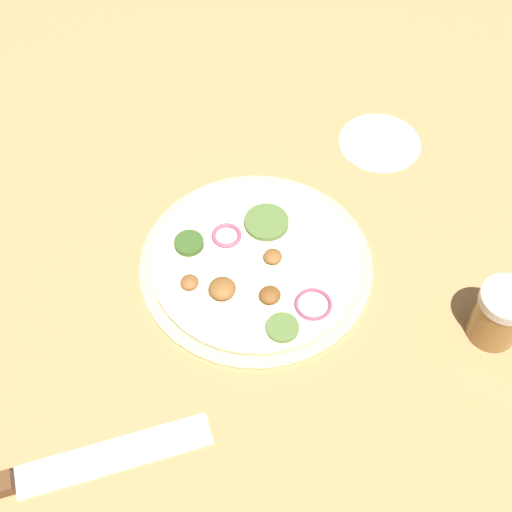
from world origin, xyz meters
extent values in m
plane|color=tan|center=(0.00, 0.00, 0.00)|extent=(3.00, 3.00, 0.00)
cylinder|color=beige|center=(0.00, 0.00, 0.00)|extent=(0.28, 0.28, 0.01)
cylinder|color=beige|center=(0.00, 0.00, 0.01)|extent=(0.25, 0.25, 0.00)
cylinder|color=#567538|center=(-0.05, -0.01, 0.02)|extent=(0.05, 0.05, 0.01)
ellipsoid|color=brown|center=(-0.01, 0.02, 0.02)|extent=(0.02, 0.02, 0.01)
ellipsoid|color=brown|center=(0.06, -0.01, 0.02)|extent=(0.03, 0.03, 0.02)
torus|color=#934266|center=(0.02, 0.09, 0.01)|extent=(0.04, 0.04, 0.00)
torus|color=#A34C70|center=(-0.01, -0.05, 0.01)|extent=(0.04, 0.04, 0.00)
cylinder|color=#567538|center=(0.07, 0.07, 0.01)|extent=(0.04, 0.04, 0.00)
ellipsoid|color=brown|center=(0.04, 0.04, 0.02)|extent=(0.02, 0.02, 0.01)
cylinder|color=#385B23|center=(0.02, -0.08, 0.02)|extent=(0.03, 0.03, 0.01)
ellipsoid|color=brown|center=(0.07, -0.05, 0.02)|extent=(0.02, 0.02, 0.01)
cube|color=silver|center=(0.27, -0.01, 0.00)|extent=(0.17, 0.16, 0.00)
cylinder|color=olive|center=(-0.05, 0.27, 0.03)|extent=(0.06, 0.06, 0.06)
cylinder|color=beige|center=(-0.05, 0.27, 0.07)|extent=(0.06, 0.06, 0.01)
cylinder|color=white|center=(-0.26, 0.04, 0.00)|extent=(0.11, 0.11, 0.00)
camera|label=1|loc=(0.42, 0.24, 0.70)|focal=50.00mm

